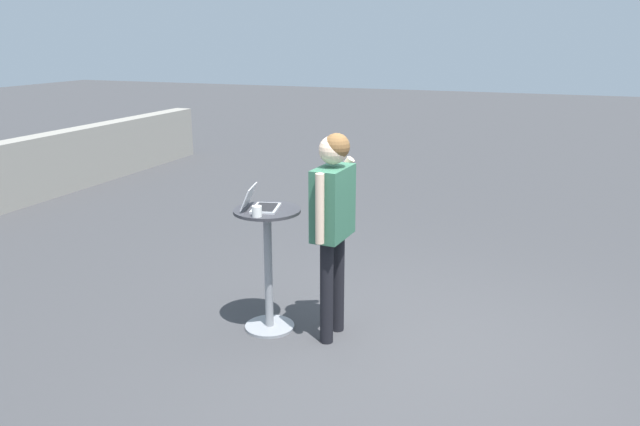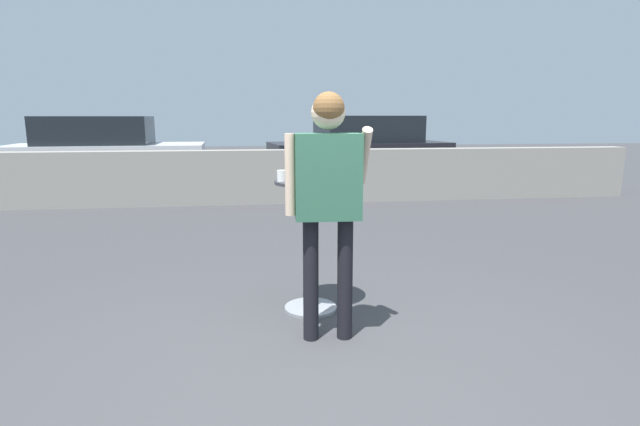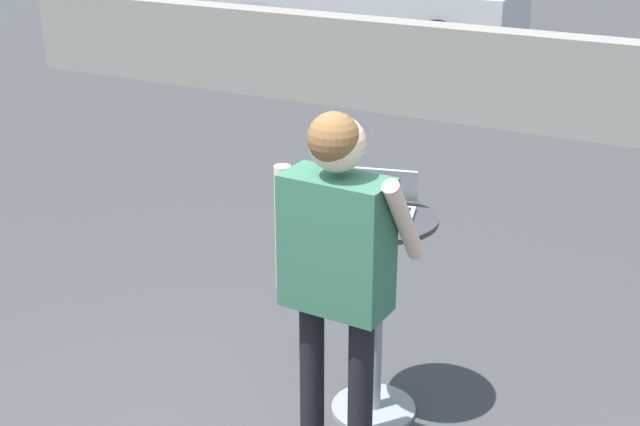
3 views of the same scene
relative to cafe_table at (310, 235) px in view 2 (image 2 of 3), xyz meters
name	(u,v)px [view 2 (image 2 of 3)]	position (x,y,z in m)	size (l,w,h in m)	color
ground_plane	(323,383)	(-0.06, -1.17, -0.64)	(50.00, 50.00, 0.00)	#3D3D3F
pavement_kerb	(274,177)	(-0.06, 5.30, -0.15)	(13.96, 0.35, 0.98)	gray
cafe_table	(310,235)	(0.00, 0.00, 0.00)	(0.57, 0.57, 1.08)	gray
laptop	(308,174)	(-0.01, 0.06, 0.49)	(0.38, 0.36, 0.19)	#B7BABF
coffee_mug	(282,176)	(-0.22, -0.02, 0.49)	(0.11, 0.08, 0.09)	white
standing_person	(328,185)	(0.06, -0.56, 0.48)	(0.60, 0.37, 1.74)	black
parked_car_near_street	(362,147)	(2.37, 8.78, 0.18)	(4.74, 2.39, 1.60)	black
parked_car_further_down	(105,151)	(-3.75, 7.94, 0.17)	(4.31, 1.99, 1.59)	silver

